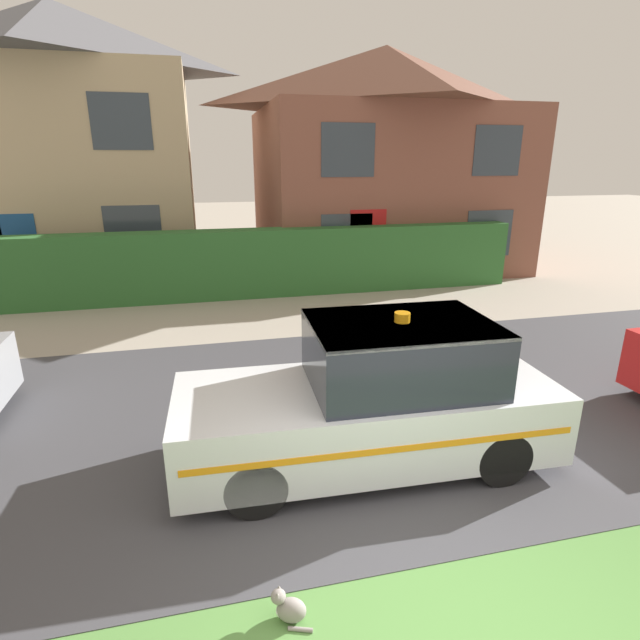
{
  "coord_description": "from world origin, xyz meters",
  "views": [
    {
      "loc": [
        -1.59,
        -2.53,
        3.36
      ],
      "look_at": [
        0.06,
        4.43,
        1.05
      ],
      "focal_mm": 28.0,
      "sensor_mm": 36.0,
      "label": 1
    }
  ],
  "objects_px": {
    "house_left": "(67,144)",
    "police_car": "(375,400)",
    "cat": "(289,608)",
    "house_right": "(383,158)"
  },
  "relations": [
    {
      "from": "house_right",
      "to": "house_left",
      "type": "bearing_deg",
      "value": 177.24
    },
    {
      "from": "police_car",
      "to": "house_right",
      "type": "distance_m",
      "value": 12.1
    },
    {
      "from": "cat",
      "to": "police_car",
      "type": "bearing_deg",
      "value": -106.14
    },
    {
      "from": "house_right",
      "to": "cat",
      "type": "bearing_deg",
      "value": -112.57
    },
    {
      "from": "police_car",
      "to": "house_left",
      "type": "xyz_separation_m",
      "value": [
        -5.35,
        11.55,
        3.0
      ]
    },
    {
      "from": "house_left",
      "to": "house_right",
      "type": "xyz_separation_m",
      "value": [
        9.41,
        -0.45,
        -0.39
      ]
    },
    {
      "from": "cat",
      "to": "house_right",
      "type": "distance_m",
      "value": 14.43
    },
    {
      "from": "police_car",
      "to": "cat",
      "type": "height_order",
      "value": "police_car"
    },
    {
      "from": "house_left",
      "to": "police_car",
      "type": "bearing_deg",
      "value": -65.17
    },
    {
      "from": "house_left",
      "to": "house_right",
      "type": "distance_m",
      "value": 9.43
    }
  ]
}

